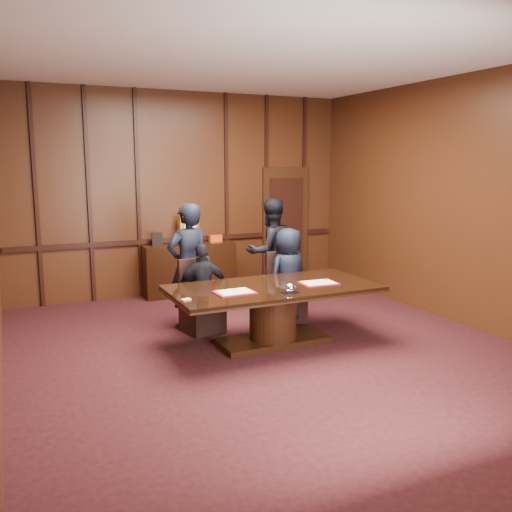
{
  "coord_description": "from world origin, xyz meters",
  "views": [
    {
      "loc": [
        -2.84,
        -5.67,
        2.29
      ],
      "look_at": [
        0.17,
        0.84,
        1.05
      ],
      "focal_mm": 38.0,
      "sensor_mm": 36.0,
      "label": 1
    }
  ],
  "objects_px": {
    "signatory_right": "(288,275)",
    "witness_right": "(271,252)",
    "witness_left": "(188,266)",
    "conference_table": "(273,305)",
    "sideboard": "(189,267)",
    "signatory_left": "(203,289)"
  },
  "relations": [
    {
      "from": "signatory_right",
      "to": "witness_right",
      "type": "relative_size",
      "value": 0.79
    },
    {
      "from": "witness_left",
      "to": "signatory_right",
      "type": "bearing_deg",
      "value": 153.39
    },
    {
      "from": "witness_left",
      "to": "witness_right",
      "type": "xyz_separation_m",
      "value": [
        1.59,
        0.64,
        -0.01
      ]
    },
    {
      "from": "witness_left",
      "to": "conference_table",
      "type": "bearing_deg",
      "value": 110.25
    },
    {
      "from": "sideboard",
      "to": "conference_table",
      "type": "bearing_deg",
      "value": -87.28
    },
    {
      "from": "signatory_left",
      "to": "signatory_right",
      "type": "xyz_separation_m",
      "value": [
        1.3,
        0.0,
        0.07
      ]
    },
    {
      "from": "sideboard",
      "to": "witness_left",
      "type": "relative_size",
      "value": 0.91
    },
    {
      "from": "witness_right",
      "to": "conference_table",
      "type": "bearing_deg",
      "value": 61.66
    },
    {
      "from": "conference_table",
      "to": "signatory_right",
      "type": "relative_size",
      "value": 1.91
    },
    {
      "from": "signatory_right",
      "to": "witness_left",
      "type": "relative_size",
      "value": 0.78
    },
    {
      "from": "sideboard",
      "to": "witness_right",
      "type": "relative_size",
      "value": 0.92
    },
    {
      "from": "signatory_left",
      "to": "signatory_right",
      "type": "bearing_deg",
      "value": -171.56
    },
    {
      "from": "conference_table",
      "to": "signatory_left",
      "type": "bearing_deg",
      "value": 129.09
    },
    {
      "from": "signatory_right",
      "to": "witness_left",
      "type": "xyz_separation_m",
      "value": [
        -1.39,
        0.34,
        0.19
      ]
    },
    {
      "from": "sideboard",
      "to": "witness_right",
      "type": "height_order",
      "value": "witness_right"
    },
    {
      "from": "sideboard",
      "to": "signatory_left",
      "type": "height_order",
      "value": "sideboard"
    },
    {
      "from": "conference_table",
      "to": "witness_right",
      "type": "height_order",
      "value": "witness_right"
    },
    {
      "from": "signatory_right",
      "to": "witness_left",
      "type": "distance_m",
      "value": 1.45
    },
    {
      "from": "sideboard",
      "to": "witness_left",
      "type": "bearing_deg",
      "value": -108.02
    },
    {
      "from": "witness_left",
      "to": "witness_right",
      "type": "relative_size",
      "value": 1.01
    },
    {
      "from": "signatory_right",
      "to": "witness_right",
      "type": "bearing_deg",
      "value": -114.56
    },
    {
      "from": "signatory_left",
      "to": "signatory_right",
      "type": "relative_size",
      "value": 0.9
    }
  ]
}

